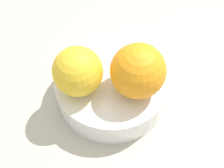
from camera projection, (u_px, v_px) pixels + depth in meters
The scene contains 4 objects.
ground_plane at pixel (112, 97), 48.39cm from camera, with size 110.00×110.00×2.00cm, color #BCB29E.
fruit_bowl at pixel (112, 86), 45.55cm from camera, with size 19.10×19.10×5.20cm.
orange_in_bowl_0 at pixel (138, 71), 38.71cm from camera, with size 8.33×8.33×8.33cm, color orange.
orange_in_bowl_1 at pixel (78, 71), 39.14cm from camera, with size 7.60×7.60×7.60cm, color yellow.
Camera 1 is at (-21.25, 15.08, 39.84)cm, focal length 42.61 mm.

